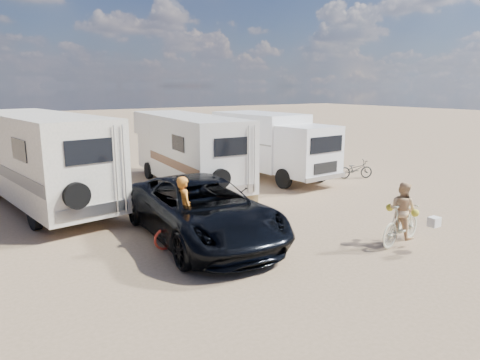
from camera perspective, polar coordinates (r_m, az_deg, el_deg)
ground at (r=12.72m, az=6.81°, el=-6.82°), size 140.00×140.00×0.00m
rv_main at (r=18.25m, az=-6.75°, el=3.68°), size 2.97×7.96×2.93m
rv_left at (r=16.46m, az=-24.14°, el=2.23°), size 3.42×8.29×3.18m
box_truck at (r=19.95m, az=4.27°, el=4.36°), size 2.65×6.46×2.88m
dark_suv at (r=11.96m, az=-4.87°, el=-3.83°), size 3.25×6.18×1.66m
bike_man at (r=11.63m, az=-7.16°, el=-6.33°), size 1.73×0.66×0.90m
bike_woman at (r=12.39m, az=20.06°, el=-5.35°), size 1.87×0.79×1.09m
rider_man at (r=11.51m, az=-7.21°, el=-4.49°), size 0.42×0.63×1.67m
rider_woman at (r=12.33m, az=20.12°, el=-4.46°), size 0.67×0.80×1.49m
bike_parked at (r=20.58m, az=14.67°, el=1.35°), size 1.67×1.15×0.83m
cooler at (r=15.38m, az=-3.79°, el=-2.54°), size 0.69×0.61×0.46m
crate at (r=15.75m, az=1.31°, el=-2.38°), size 0.49×0.49×0.35m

